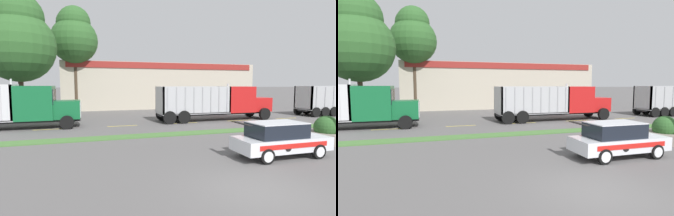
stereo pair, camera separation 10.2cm
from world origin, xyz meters
The scene contains 15 objects.
ground_plane centered at (0.00, 0.00, 0.00)m, with size 600.00×600.00×0.00m, color #5B5959.
grass_verge centered at (0.00, 9.72, 0.03)m, with size 120.00×1.32×0.06m, color #477538.
centre_line_3 centered at (-7.79, 14.38, 0.00)m, with size 2.40×0.14×0.01m, color yellow.
centre_line_4 centered at (-2.39, 14.38, 0.00)m, with size 2.40×0.14×0.01m, color yellow.
centre_line_5 centered at (3.01, 14.38, 0.00)m, with size 2.40×0.14×0.01m, color yellow.
centre_line_6 centered at (8.41, 14.38, 0.00)m, with size 2.40×0.14×0.01m, color yellow.
centre_line_7 centered at (13.81, 14.38, 0.00)m, with size 2.40×0.14×0.01m, color yellow.
dump_truck_lead centered at (-10.22, 15.31, 1.64)m, with size 11.48×2.75×3.76m.
dump_truck_mid centered at (7.59, 15.36, 1.62)m, with size 11.19×2.74×3.43m.
rally_car centered at (3.38, 3.10, 0.84)m, with size 4.47×1.89×1.67m.
stone_planter centered at (8.24, 4.90, 0.52)m, with size 2.51×2.51×1.54m.
store_building_backdrop centered at (5.42, 33.38, 3.16)m, with size 27.08×12.10×6.32m.
tree_behind_left centered at (-6.31, 27.54, 9.17)m, with size 5.51×5.51×12.78m.
tree_behind_centre centered at (-6.80, 27.77, 9.35)m, with size 4.60×4.60×12.41m.
tree_behind_right centered at (-11.09, 21.51, 7.60)m, with size 6.71×6.71×11.96m.
Camera 1 is at (-5.12, -6.78, 3.36)m, focal length 28.00 mm.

